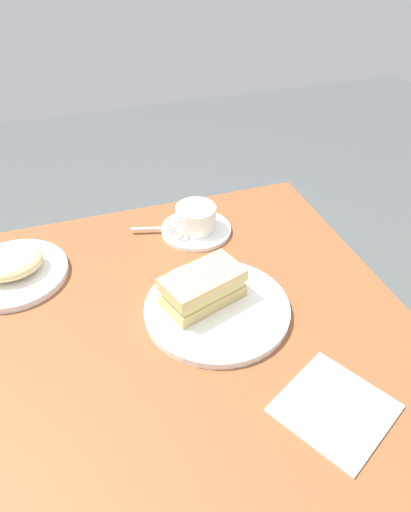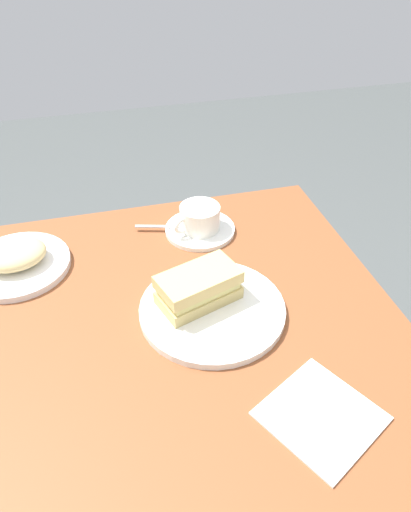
% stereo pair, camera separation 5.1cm
% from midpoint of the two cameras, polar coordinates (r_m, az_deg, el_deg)
% --- Properties ---
extents(dining_table, '(1.18, 0.85, 0.75)m').
position_cam_midpoint_polar(dining_table, '(0.91, -13.14, -15.44)').
color(dining_table, brown).
rests_on(dining_table, ground_plane).
extents(sandwich_plate, '(0.27, 0.27, 0.01)m').
position_cam_midpoint_polar(sandwich_plate, '(0.87, 2.52, -6.44)').
color(sandwich_plate, white).
rests_on(sandwich_plate, dining_table).
extents(sandwich_front, '(0.16, 0.12, 0.06)m').
position_cam_midpoint_polar(sandwich_front, '(0.86, 0.88, -3.82)').
color(sandwich_front, tan).
rests_on(sandwich_front, sandwich_plate).
extents(coffee_saucer, '(0.16, 0.16, 0.01)m').
position_cam_midpoint_polar(coffee_saucer, '(1.07, 0.72, 3.17)').
color(coffee_saucer, white).
rests_on(coffee_saucer, dining_table).
extents(coffee_cup, '(0.11, 0.09, 0.05)m').
position_cam_midpoint_polar(coffee_cup, '(1.05, 0.67, 4.66)').
color(coffee_cup, white).
rests_on(coffee_cup, coffee_saucer).
extents(spoon, '(0.10, 0.04, 0.01)m').
position_cam_midpoint_polar(spoon, '(1.07, -3.57, 3.54)').
color(spoon, silver).
rests_on(spoon, coffee_saucer).
extents(side_plate, '(0.21, 0.21, 0.01)m').
position_cam_midpoint_polar(side_plate, '(1.03, -20.36, -1.07)').
color(side_plate, white).
rests_on(side_plate, dining_table).
extents(side_food_pile, '(0.13, 0.11, 0.04)m').
position_cam_midpoint_polar(side_food_pile, '(1.01, -20.72, 0.20)').
color(side_food_pile, '#D9C584').
rests_on(side_food_pile, side_plate).
extents(napkin, '(0.20, 0.20, 0.00)m').
position_cam_midpoint_polar(napkin, '(0.76, 15.64, -18.03)').
color(napkin, white).
rests_on(napkin, dining_table).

